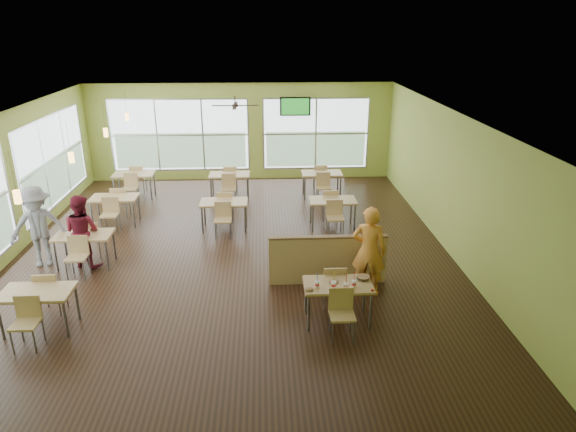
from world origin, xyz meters
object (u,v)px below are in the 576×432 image
object	(u,v)px
half_wall_divider	(328,259)
food_basket	(363,278)
man_plaid	(369,251)
main_table	(338,290)

from	to	relation	value
half_wall_divider	food_basket	bearing A→B (deg)	-70.23
man_plaid	main_table	bearing A→B (deg)	72.89
main_table	man_plaid	world-z (taller)	man_plaid
main_table	man_plaid	xyz separation A→B (m)	(0.73, 0.99, 0.28)
man_plaid	food_basket	bearing A→B (deg)	91.93
main_table	man_plaid	bearing A→B (deg)	53.38
man_plaid	food_basket	world-z (taller)	man_plaid
half_wall_divider	man_plaid	distance (m)	0.95
half_wall_divider	man_plaid	xyz separation A→B (m)	(0.73, -0.46, 0.39)
half_wall_divider	food_basket	size ratio (longest dim) A/B	9.90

